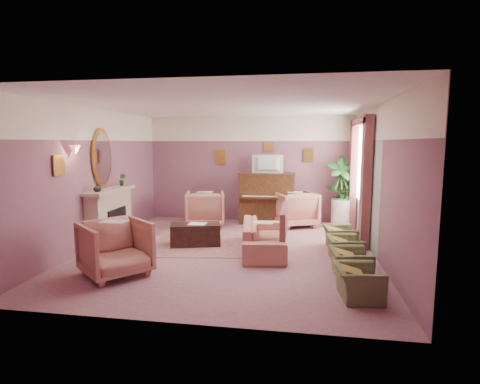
# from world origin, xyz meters

# --- Properties ---
(floor) EXTENTS (5.50, 6.00, 0.01)m
(floor) POSITION_xyz_m (0.00, 0.00, 0.00)
(floor) COLOR #A36C76
(floor) RESTS_ON ground
(ceiling) EXTENTS (5.50, 6.00, 0.01)m
(ceiling) POSITION_xyz_m (0.00, 0.00, 2.80)
(ceiling) COLOR white
(ceiling) RESTS_ON wall_back
(wall_back) EXTENTS (5.50, 0.02, 2.80)m
(wall_back) POSITION_xyz_m (0.00, 3.00, 1.40)
(wall_back) COLOR #76546D
(wall_back) RESTS_ON floor
(wall_front) EXTENTS (5.50, 0.02, 2.80)m
(wall_front) POSITION_xyz_m (0.00, -3.00, 1.40)
(wall_front) COLOR #76546D
(wall_front) RESTS_ON floor
(wall_left) EXTENTS (0.02, 6.00, 2.80)m
(wall_left) POSITION_xyz_m (-2.75, 0.00, 1.40)
(wall_left) COLOR #76546D
(wall_left) RESTS_ON floor
(wall_right) EXTENTS (0.02, 6.00, 2.80)m
(wall_right) POSITION_xyz_m (2.75, 0.00, 1.40)
(wall_right) COLOR #76546D
(wall_right) RESTS_ON floor
(picture_rail_band) EXTENTS (5.50, 0.01, 0.65)m
(picture_rail_band) POSITION_xyz_m (0.00, 2.99, 2.47)
(picture_rail_band) COLOR white
(picture_rail_band) RESTS_ON wall_back
(stripe_panel) EXTENTS (0.01, 3.00, 2.15)m
(stripe_panel) POSITION_xyz_m (2.73, 1.30, 1.07)
(stripe_panel) COLOR #ACB3A8
(stripe_panel) RESTS_ON wall_right
(fireplace_surround) EXTENTS (0.30, 1.40, 1.10)m
(fireplace_surround) POSITION_xyz_m (-2.59, 0.20, 0.55)
(fireplace_surround) COLOR #C3AC92
(fireplace_surround) RESTS_ON floor
(fireplace_inset) EXTENTS (0.18, 0.72, 0.68)m
(fireplace_inset) POSITION_xyz_m (-2.49, 0.20, 0.40)
(fireplace_inset) COLOR black
(fireplace_inset) RESTS_ON floor
(fire_ember) EXTENTS (0.06, 0.54, 0.10)m
(fire_ember) POSITION_xyz_m (-2.45, 0.20, 0.22)
(fire_ember) COLOR orange
(fire_ember) RESTS_ON floor
(mantel_shelf) EXTENTS (0.40, 1.55, 0.07)m
(mantel_shelf) POSITION_xyz_m (-2.56, 0.20, 1.12)
(mantel_shelf) COLOR #C3AC92
(mantel_shelf) RESTS_ON fireplace_surround
(hearth) EXTENTS (0.55, 1.50, 0.02)m
(hearth) POSITION_xyz_m (-2.39, 0.20, 0.01)
(hearth) COLOR #C3AC92
(hearth) RESTS_ON floor
(mirror_frame) EXTENTS (0.04, 0.72, 1.20)m
(mirror_frame) POSITION_xyz_m (-2.70, 0.20, 1.80)
(mirror_frame) COLOR #BF8836
(mirror_frame) RESTS_ON wall_left
(mirror_glass) EXTENTS (0.01, 0.60, 1.06)m
(mirror_glass) POSITION_xyz_m (-2.67, 0.20, 1.80)
(mirror_glass) COLOR silver
(mirror_glass) RESTS_ON wall_left
(sconce_shade) EXTENTS (0.20, 0.20, 0.16)m
(sconce_shade) POSITION_xyz_m (-2.62, -0.85, 1.98)
(sconce_shade) COLOR #FF946E
(sconce_shade) RESTS_ON wall_left
(piano) EXTENTS (1.40, 0.60, 1.30)m
(piano) POSITION_xyz_m (0.50, 2.68, 0.65)
(piano) COLOR #432815
(piano) RESTS_ON floor
(piano_keyshelf) EXTENTS (1.30, 0.12, 0.06)m
(piano_keyshelf) POSITION_xyz_m (0.50, 2.33, 0.72)
(piano_keyshelf) COLOR #432815
(piano_keyshelf) RESTS_ON piano
(piano_keys) EXTENTS (1.20, 0.08, 0.02)m
(piano_keys) POSITION_xyz_m (0.50, 2.33, 0.76)
(piano_keys) COLOR #FFEBCD
(piano_keys) RESTS_ON piano
(piano_top) EXTENTS (1.45, 0.65, 0.04)m
(piano_top) POSITION_xyz_m (0.50, 2.68, 1.31)
(piano_top) COLOR #432815
(piano_top) RESTS_ON piano
(television) EXTENTS (0.80, 0.12, 0.48)m
(television) POSITION_xyz_m (0.50, 2.63, 1.60)
(television) COLOR black
(television) RESTS_ON piano
(print_back_left) EXTENTS (0.30, 0.03, 0.38)m
(print_back_left) POSITION_xyz_m (-0.80, 2.96, 1.72)
(print_back_left) COLOR #BF8836
(print_back_left) RESTS_ON wall_back
(print_back_right) EXTENTS (0.26, 0.03, 0.34)m
(print_back_right) POSITION_xyz_m (1.55, 2.96, 1.78)
(print_back_right) COLOR #BF8836
(print_back_right) RESTS_ON wall_back
(print_back_mid) EXTENTS (0.22, 0.03, 0.26)m
(print_back_mid) POSITION_xyz_m (0.50, 2.96, 2.00)
(print_back_mid) COLOR #BF8836
(print_back_mid) RESTS_ON wall_back
(print_left_wall) EXTENTS (0.03, 0.28, 0.36)m
(print_left_wall) POSITION_xyz_m (-2.71, -1.20, 1.72)
(print_left_wall) COLOR #BF8836
(print_left_wall) RESTS_ON wall_left
(window_blind) EXTENTS (0.03, 1.40, 1.80)m
(window_blind) POSITION_xyz_m (2.70, 1.55, 1.70)
(window_blind) COLOR beige
(window_blind) RESTS_ON wall_right
(curtain_left) EXTENTS (0.16, 0.34, 2.60)m
(curtain_left) POSITION_xyz_m (2.62, 0.63, 1.30)
(curtain_left) COLOR brown
(curtain_left) RESTS_ON floor
(curtain_right) EXTENTS (0.16, 0.34, 2.60)m
(curtain_right) POSITION_xyz_m (2.62, 2.47, 1.30)
(curtain_right) COLOR brown
(curtain_right) RESTS_ON floor
(pelmet) EXTENTS (0.16, 2.20, 0.16)m
(pelmet) POSITION_xyz_m (2.62, 1.55, 2.56)
(pelmet) COLOR brown
(pelmet) RESTS_ON wall_right
(mantel_plant) EXTENTS (0.16, 0.16, 0.28)m
(mantel_plant) POSITION_xyz_m (-2.55, 0.75, 1.29)
(mantel_plant) COLOR #204C1C
(mantel_plant) RESTS_ON mantel_shelf
(mantel_vase) EXTENTS (0.16, 0.16, 0.16)m
(mantel_vase) POSITION_xyz_m (-2.55, -0.30, 1.23)
(mantel_vase) COLOR white
(mantel_vase) RESTS_ON mantel_shelf
(area_rug) EXTENTS (2.72, 2.13, 0.01)m
(area_rug) POSITION_xyz_m (-0.65, 0.33, 0.01)
(area_rug) COLOR #A46563
(area_rug) RESTS_ON floor
(coffee_table) EXTENTS (1.10, 0.77, 0.45)m
(coffee_table) POSITION_xyz_m (-0.77, 0.30, 0.23)
(coffee_table) COLOR black
(coffee_table) RESTS_ON floor
(table_paper) EXTENTS (0.35, 0.28, 0.01)m
(table_paper) POSITION_xyz_m (-0.72, 0.30, 0.46)
(table_paper) COLOR white
(table_paper) RESTS_ON coffee_table
(sofa) EXTENTS (0.66, 1.98, 0.80)m
(sofa) POSITION_xyz_m (0.66, 0.10, 0.40)
(sofa) COLOR tan
(sofa) RESTS_ON floor
(sofa_throw) EXTENTS (0.10, 1.50, 0.55)m
(sofa_throw) POSITION_xyz_m (1.06, 0.10, 0.60)
(sofa_throw) COLOR brown
(sofa_throw) RESTS_ON sofa
(floral_armchair_left) EXTENTS (0.94, 0.94, 0.98)m
(floral_armchair_left) POSITION_xyz_m (-1.02, 2.08, 0.49)
(floral_armchair_left) COLOR tan
(floral_armchair_left) RESTS_ON floor
(floral_armchair_right) EXTENTS (0.94, 0.94, 0.98)m
(floral_armchair_right) POSITION_xyz_m (1.23, 2.43, 0.49)
(floral_armchair_right) COLOR tan
(floral_armchair_right) RESTS_ON floor
(floral_armchair_front) EXTENTS (0.94, 0.94, 0.98)m
(floral_armchair_front) POSITION_xyz_m (-1.53, -1.61, 0.49)
(floral_armchair_front) COLOR tan
(floral_armchair_front) RESTS_ON floor
(olive_chair_a) EXTENTS (0.48, 0.68, 0.59)m
(olive_chair_a) POSITION_xyz_m (2.15, -1.91, 0.29)
(olive_chair_a) COLOR #606B40
(olive_chair_a) RESTS_ON floor
(olive_chair_b) EXTENTS (0.48, 0.68, 0.59)m
(olive_chair_b) POSITION_xyz_m (2.15, -1.09, 0.29)
(olive_chair_b) COLOR #606B40
(olive_chair_b) RESTS_ON floor
(olive_chair_c) EXTENTS (0.48, 0.68, 0.59)m
(olive_chair_c) POSITION_xyz_m (2.15, -0.27, 0.29)
(olive_chair_c) COLOR #606B40
(olive_chair_c) RESTS_ON floor
(olive_chair_d) EXTENTS (0.48, 0.68, 0.59)m
(olive_chair_d) POSITION_xyz_m (2.15, 0.55, 0.29)
(olive_chair_d) COLOR #606B40
(olive_chair_d) RESTS_ON floor
(side_table) EXTENTS (0.52, 0.52, 0.70)m
(side_table) POSITION_xyz_m (2.39, 2.50, 0.35)
(side_table) COLOR silver
(side_table) RESTS_ON floor
(side_plant_big) EXTENTS (0.30, 0.30, 0.34)m
(side_plant_big) POSITION_xyz_m (2.39, 2.50, 0.87)
(side_plant_big) COLOR #204C1C
(side_plant_big) RESTS_ON side_table
(side_plant_small) EXTENTS (0.16, 0.16, 0.28)m
(side_plant_small) POSITION_xyz_m (2.51, 2.40, 0.84)
(side_plant_small) COLOR #204C1C
(side_plant_small) RESTS_ON side_table
(palm_pot) EXTENTS (0.34, 0.34, 0.34)m
(palm_pot) POSITION_xyz_m (2.34, 2.50, 0.17)
(palm_pot) COLOR brown
(palm_pot) RESTS_ON floor
(palm_plant) EXTENTS (0.76, 0.76, 1.44)m
(palm_plant) POSITION_xyz_m (2.34, 2.50, 1.06)
(palm_plant) COLOR #204C1C
(palm_plant) RESTS_ON palm_pot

